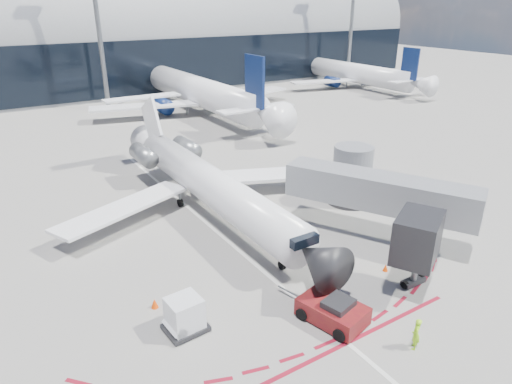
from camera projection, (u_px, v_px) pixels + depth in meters
ground at (232, 245)px, 31.45m from camera, size 260.00×260.00×0.00m
apron_centerline at (219, 234)px, 33.00m from camera, size 0.25×40.00×0.01m
apron_stop_bar at (347, 343)px, 22.49m from camera, size 14.00×0.25×0.01m
terminal_building at (46, 44)px, 78.72m from camera, size 150.00×24.15×24.00m
jet_bridge at (371, 190)px, 32.76m from camera, size 10.03×15.20×4.90m
light_mast_centre at (98, 23)px, 66.42m from camera, size 0.70×0.70×25.00m
light_mast_east at (352, 17)px, 91.05m from camera, size 0.70×0.70×25.00m
regional_jet at (204, 180)px, 36.07m from camera, size 23.97×29.56×7.40m
pushback_tug at (333, 311)px, 23.83m from camera, size 3.01×5.57×1.42m
ramp_worker at (416, 334)px, 21.85m from camera, size 0.73×0.69×1.67m
uld_container at (185, 315)px, 22.98m from camera, size 2.16×1.87×1.92m
safety_cone_left at (155, 303)px, 24.97m from camera, size 0.41×0.41×0.57m
safety_cone_right at (385, 268)px, 28.39m from camera, size 0.33×0.33×0.46m
bg_airliner_0 at (197, 70)px, 66.92m from camera, size 37.47×39.68×12.12m
bg_airliner_1 at (353, 59)px, 87.53m from camera, size 32.02×33.90×10.36m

